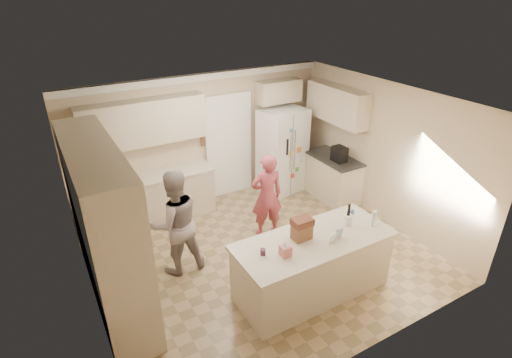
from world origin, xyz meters
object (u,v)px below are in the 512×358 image
refrigerator (282,151)px  teen_boy (175,223)px  teen_girl (267,196)px  island_base (312,267)px  tissue_box (285,251)px  dollhouse_body (302,232)px  utensil_crock (348,220)px  coffee_maker (339,154)px

refrigerator → teen_boy: bearing=-162.0°
teen_boy → teen_girl: teen_boy is taller
island_base → tissue_box: tissue_box is taller
refrigerator → teen_boy: 3.24m
refrigerator → dollhouse_body: (-1.54, -2.82, 0.14)m
tissue_box → teen_boy: (-0.95, 1.56, -0.14)m
teen_girl → utensil_crock: bearing=116.5°
coffee_maker → island_base: coffee_maker is taller
dollhouse_body → teen_girl: (0.36, 1.51, -0.26)m
dollhouse_body → utensil_crock: bearing=-3.6°
dollhouse_body → teen_boy: 1.92m
island_base → teen_boy: teen_boy is taller
refrigerator → dollhouse_body: bearing=-127.4°
island_base → tissue_box: 0.79m
refrigerator → teen_girl: bearing=-140.8°
dollhouse_body → coffee_maker: bearing=39.3°
tissue_box → dollhouse_body: dollhouse_body is taller
utensil_crock → island_base: bearing=-175.6°
refrigerator → utensil_crock: size_ratio=12.00×
utensil_crock → teen_girl: teen_girl is taller
dollhouse_body → teen_boy: (-1.35, 1.36, -0.18)m
utensil_crock → teen_boy: bearing=146.8°
dollhouse_body → teen_girl: teen_girl is taller
coffee_maker → utensil_crock: coffee_maker is taller
refrigerator → utensil_crock: (-0.74, -2.87, 0.10)m
refrigerator → coffee_maker: refrigerator is taller
refrigerator → teen_girl: (-1.18, -1.31, -0.12)m
utensil_crock → dollhouse_body: dollhouse_body is taller
refrigerator → tissue_box: 3.59m
coffee_maker → teen_boy: 3.59m
coffee_maker → tissue_box: (-2.60, -2.00, -0.07)m
island_base → teen_boy: 2.13m
teen_boy → tissue_box: bearing=121.6°
refrigerator → island_base: (-1.39, -2.92, -0.46)m
teen_girl → island_base: bearing=93.3°
island_base → tissue_box: bearing=-169.7°
utensil_crock → teen_girl: (-0.44, 1.56, -0.22)m
dollhouse_body → teen_girl: size_ratio=0.17×
utensil_crock → dollhouse_body: (-0.80, 0.05, 0.04)m
island_base → utensil_crock: size_ratio=14.67×
dollhouse_body → teen_boy: bearing=134.9°
coffee_maker → tissue_box: bearing=-142.4°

